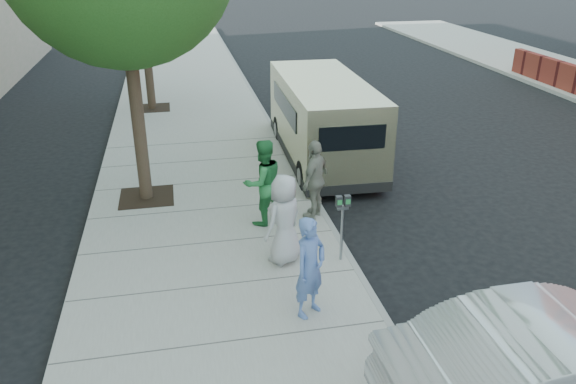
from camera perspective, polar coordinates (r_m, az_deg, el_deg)
The scene contains 10 objects.
ground at distance 11.14m, azimuth -2.49°, elevation -5.28°, with size 120.00×120.00×0.00m, color black.
sidewalk at distance 11.02m, azimuth -7.66°, elevation -5.41°, with size 5.00×60.00×0.15m, color gray.
curb_face at distance 11.38m, azimuth 4.70°, elevation -4.22°, with size 0.12×60.00×0.16m, color gray.
parking_meter at distance 9.94m, azimuth 5.57°, elevation -2.23°, with size 0.26×0.09×1.27m.
van at distance 15.04m, azimuth 3.51°, elevation 7.49°, with size 2.15×6.01×2.21m.
sedan at distance 7.86m, azimuth 26.45°, elevation -15.74°, with size 1.59×4.57×1.50m, color #B5B8BD.
person_officer at distance 8.54m, azimuth 2.26°, elevation -7.67°, with size 0.60×0.39×1.64m, color #5471B3.
person_green_shirt at distance 11.25m, azimuth -2.54°, elevation 0.97°, with size 0.87×0.68×1.79m, color #297F3E.
person_gray_shirt at distance 9.90m, azimuth -0.39°, elevation -2.80°, with size 0.81×0.53×1.67m, color #B3B2B5.
person_striped_polo at distance 11.53m, azimuth 2.76°, elevation 1.27°, with size 0.99×0.41×1.68m, color gray.
Camera 1 is at (-1.46, -9.60, 5.47)m, focal length 35.00 mm.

